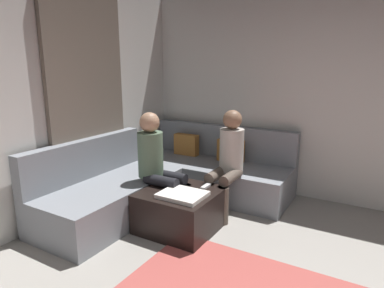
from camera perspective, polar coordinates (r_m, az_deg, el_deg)
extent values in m
cube|color=silver|center=(4.39, 28.38, 7.31)|extent=(6.00, 0.12, 2.70)
cube|color=#726659|center=(4.08, -17.40, 6.54)|extent=(0.06, 1.10, 2.50)
cube|color=gray|center=(4.54, 3.31, -5.70)|extent=(2.10, 0.85, 0.42)
cube|color=gray|center=(4.73, 5.33, 0.52)|extent=(2.10, 0.14, 0.45)
cube|color=gray|center=(3.91, -13.81, -9.30)|extent=(0.85, 1.70, 0.42)
cube|color=gray|center=(4.02, -17.81, -2.39)|extent=(0.14, 1.70, 0.45)
cube|color=#B27233|center=(4.83, -0.98, -0.44)|extent=(0.36, 0.12, 0.36)
cube|color=#B27233|center=(4.52, 6.64, -1.50)|extent=(0.36, 0.12, 0.36)
cube|color=black|center=(3.57, -1.96, -11.19)|extent=(0.76, 0.76, 0.42)
cube|color=white|center=(3.33, -1.64, -8.69)|extent=(0.44, 0.36, 0.04)
cylinder|color=#334C72|center=(3.72, -3.39, -5.86)|extent=(0.08, 0.08, 0.10)
cube|color=white|center=(3.57, 2.37, -7.29)|extent=(0.05, 0.15, 0.02)
cylinder|color=brown|center=(3.67, 5.35, -10.47)|extent=(0.12, 0.12, 0.42)
cylinder|color=brown|center=(3.75, 2.82, -9.95)|extent=(0.12, 0.12, 0.42)
cylinder|color=brown|center=(3.75, 6.74, -5.60)|extent=(0.12, 0.40, 0.12)
cylinder|color=brown|center=(3.82, 4.26, -5.18)|extent=(0.12, 0.40, 0.12)
cylinder|color=beige|center=(3.89, 6.81, -1.06)|extent=(0.28, 0.28, 0.50)
sphere|color=#8C664C|center=(3.81, 6.96, 4.19)|extent=(0.22, 0.22, 0.22)
cylinder|color=black|center=(3.73, -1.08, -10.04)|extent=(0.12, 0.12, 0.42)
cylinder|color=black|center=(3.59, -2.60, -11.01)|extent=(0.12, 0.12, 0.42)
cylinder|color=black|center=(3.73, -3.74, -5.60)|extent=(0.40, 0.12, 0.12)
cylinder|color=black|center=(3.60, -5.35, -6.39)|extent=(0.40, 0.12, 0.12)
cylinder|color=#597259|center=(3.70, -7.14, -1.79)|extent=(0.28, 0.28, 0.50)
sphere|color=tan|center=(3.63, -7.30, 3.71)|extent=(0.22, 0.22, 0.22)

